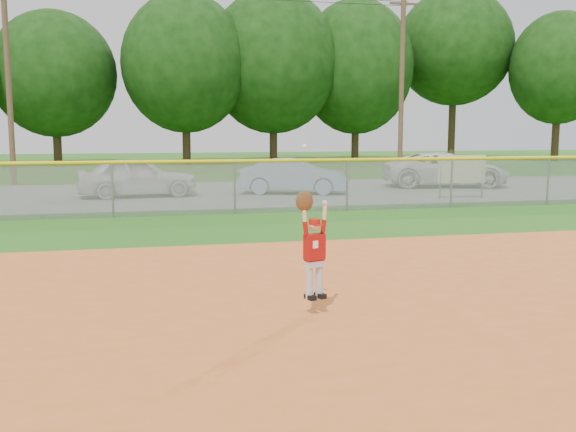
% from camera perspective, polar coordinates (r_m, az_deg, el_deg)
% --- Properties ---
extents(ground, '(120.00, 120.00, 0.00)m').
position_cam_1_polar(ground, '(8.64, 4.82, -8.26)').
color(ground, '#245A14').
rests_on(ground, ground).
extents(clay_infield, '(24.00, 16.00, 0.04)m').
position_cam_1_polar(clay_infield, '(6.01, 13.86, -15.56)').
color(clay_infield, '#CA5F24').
rests_on(clay_infield, ground).
extents(parking_strip, '(44.00, 10.00, 0.03)m').
position_cam_1_polar(parking_strip, '(24.16, -6.76, 2.03)').
color(parking_strip, slate).
rests_on(parking_strip, ground).
extents(car_white_a, '(4.27, 2.06, 1.40)m').
position_cam_1_polar(car_white_a, '(23.19, -13.25, 3.42)').
color(car_white_a, silver).
rests_on(car_white_a, parking_strip).
extents(car_blue, '(4.17, 2.51, 1.30)m').
position_cam_1_polar(car_blue, '(23.68, 0.50, 3.57)').
color(car_blue, '#809BBF').
rests_on(car_blue, parking_strip).
extents(car_white_b, '(5.48, 3.38, 1.42)m').
position_cam_1_polar(car_white_b, '(27.38, 13.87, 4.03)').
color(car_white_b, silver).
rests_on(car_white_b, parking_strip).
extents(sponsor_sign, '(1.70, 0.17, 1.52)m').
position_cam_1_polar(sponsor_sign, '(22.74, 15.18, 3.95)').
color(sponsor_sign, gray).
rests_on(sponsor_sign, ground).
extents(outfield_fence, '(40.06, 0.10, 1.55)m').
position_cam_1_polar(outfield_fence, '(18.15, -4.77, 2.95)').
color(outfield_fence, gray).
rests_on(outfield_fence, ground).
extents(power_lines, '(19.40, 0.24, 9.00)m').
position_cam_1_polar(power_lines, '(30.21, -6.22, 12.01)').
color(power_lines, '#4C3823').
rests_on(power_lines, ground).
extents(tree_line, '(62.37, 13.00, 14.43)m').
position_cam_1_polar(tree_line, '(46.24, -8.69, 13.99)').
color(tree_line, '#422D1C').
rests_on(tree_line, ground).
extents(ballplayer, '(0.45, 0.25, 1.96)m').
position_cam_1_polar(ballplayer, '(8.07, 2.24, -2.62)').
color(ballplayer, silver).
rests_on(ballplayer, ground).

